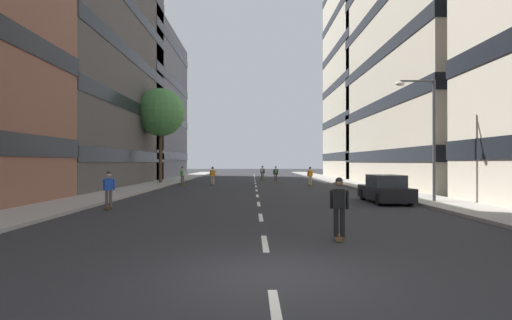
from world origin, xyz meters
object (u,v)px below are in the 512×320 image
(streetlamp_right, at_px, (427,126))
(skater_6, at_px, (339,205))
(parked_car_near, at_px, (385,190))
(street_tree_near, at_px, (161,112))
(skater_3, at_px, (262,172))
(skater_4, at_px, (109,188))
(skater_0, at_px, (276,173))
(skater_1, at_px, (213,175))
(skater_5, at_px, (182,175))
(skater_2, at_px, (310,175))

(streetlamp_right, xyz_separation_m, skater_6, (-6.85, -9.62, -3.15))
(parked_car_near, xyz_separation_m, street_tree_near, (-16.57, 18.67, 6.57))
(skater_3, relative_size, skater_4, 1.00)
(skater_4, xyz_separation_m, skater_6, (9.24, -7.36, 0.00))
(street_tree_near, xyz_separation_m, skater_6, (11.81, -28.80, -6.28))
(skater_0, relative_size, skater_3, 1.00)
(streetlamp_right, xyz_separation_m, skater_3, (-8.10, 26.09, -3.12))
(skater_1, bearing_deg, skater_5, 178.13)
(street_tree_near, distance_m, skater_2, 16.41)
(parked_car_near, height_order, skater_4, skater_4)
(street_tree_near, height_order, skater_3, street_tree_near)
(skater_2, xyz_separation_m, skater_3, (-4.16, 10.53, 0.03))
(skater_2, bearing_deg, streetlamp_right, -75.80)
(street_tree_near, relative_size, skater_2, 5.39)
(skater_1, bearing_deg, parked_car_near, -55.82)
(skater_0, bearing_deg, skater_4, -111.54)
(street_tree_near, height_order, skater_6, street_tree_near)
(streetlamp_right, height_order, skater_1, streetlamp_right)
(street_tree_near, relative_size, streetlamp_right, 1.48)
(skater_2, xyz_separation_m, skater_6, (-2.91, -25.18, 0.00))
(skater_4, bearing_deg, street_tree_near, 96.83)
(parked_car_near, distance_m, skater_5, 21.49)
(skater_2, height_order, skater_3, same)
(skater_5, distance_m, skater_6, 28.02)
(street_tree_near, xyz_separation_m, skater_5, (2.63, -2.32, -6.25))
(parked_car_near, bearing_deg, skater_1, 124.18)
(parked_car_near, bearing_deg, skater_3, 103.24)
(parked_car_near, xyz_separation_m, skater_6, (-4.77, -10.13, 0.29))
(skater_5, bearing_deg, skater_1, -1.87)
(skater_4, height_order, skater_6, same)
(skater_4, bearing_deg, skater_6, -38.54)
(streetlamp_right, distance_m, skater_0, 22.59)
(streetlamp_right, bearing_deg, street_tree_near, 134.21)
(skater_4, bearing_deg, skater_0, 68.46)
(streetlamp_right, relative_size, skater_4, 3.65)
(skater_0, height_order, skater_6, same)
(streetlamp_right, height_order, skater_2, streetlamp_right)
(streetlamp_right, distance_m, skater_5, 23.47)
(skater_1, distance_m, skater_4, 19.25)
(skater_1, xyz_separation_m, skater_5, (-2.91, 0.10, 0.03))
(skater_0, height_order, skater_4, same)
(street_tree_near, bearing_deg, streetlamp_right, -45.79)
(skater_4, relative_size, skater_5, 1.00)
(streetlamp_right, bearing_deg, skater_4, -172.00)
(skater_3, bearing_deg, streetlamp_right, -72.75)
(street_tree_near, height_order, skater_5, street_tree_near)
(skater_1, height_order, skater_6, same)
(parked_car_near, height_order, skater_5, skater_5)
(skater_5, bearing_deg, skater_3, 49.34)
(parked_car_near, bearing_deg, streetlamp_right, -13.71)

